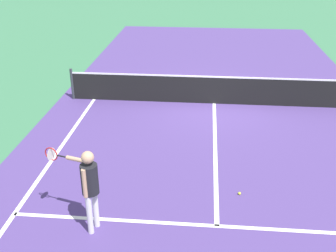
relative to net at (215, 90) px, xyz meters
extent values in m
plane|color=#38724C|center=(0.00, 0.00, -0.49)|extent=(60.00, 60.00, 0.00)
cube|color=#4C387A|center=(0.00, 0.00, -0.49)|extent=(10.62, 24.40, 0.00)
cube|color=white|center=(-4.11, -5.95, -0.49)|extent=(0.10, 11.89, 0.01)
cube|color=white|center=(0.00, -6.40, -0.49)|extent=(8.22, 0.10, 0.01)
cube|color=white|center=(0.00, -3.20, -0.49)|extent=(0.10, 6.40, 0.01)
cylinder|color=#33383D|center=(-4.83, 0.00, 0.04)|extent=(0.09, 0.09, 1.07)
cube|color=black|center=(0.00, 0.00, -0.04)|extent=(9.67, 0.02, 0.91)
cube|color=white|center=(0.00, 0.00, 0.44)|extent=(9.67, 0.03, 0.05)
cylinder|color=white|center=(-2.40, -6.81, -0.07)|extent=(0.11, 0.11, 0.84)
cylinder|color=white|center=(-2.33, -6.60, -0.07)|extent=(0.11, 0.11, 0.84)
cylinder|color=black|center=(-2.37, -6.71, 0.64)|extent=(0.32, 0.32, 0.59)
sphere|color=tan|center=(-2.37, -6.71, 1.10)|extent=(0.23, 0.23, 0.23)
cylinder|color=tan|center=(-2.41, -6.87, 0.65)|extent=(0.08, 0.08, 0.57)
cylinder|color=tan|center=(-2.59, -6.46, 0.89)|extent=(0.57, 0.24, 0.08)
cylinder|color=black|center=(-2.97, -6.35, 0.89)|extent=(0.22, 0.09, 0.03)
torus|color=red|center=(-3.20, -6.29, 0.89)|extent=(0.28, 0.10, 0.28)
cylinder|color=silver|center=(-3.20, -6.29, 0.89)|extent=(0.07, 0.24, 0.25)
sphere|color=#CCE033|center=(0.51, -5.28, -0.46)|extent=(0.07, 0.07, 0.07)
camera|label=1|loc=(-0.35, -12.90, 4.70)|focal=44.00mm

